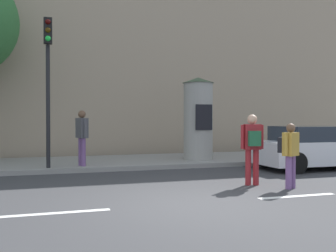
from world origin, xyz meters
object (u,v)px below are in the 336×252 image
pedestrian_with_bag (82,133)px  poster_column (198,118)px  pedestrian_in_dark_shirt (290,150)px  traffic_light (48,68)px  parked_car_dark (317,148)px  pedestrian_in_light_jacket (252,143)px

pedestrian_with_bag → poster_column: bearing=10.4°
poster_column → pedestrian_in_dark_shirt: (0.03, -5.47, -0.77)m
traffic_light → pedestrian_in_dark_shirt: 7.20m
pedestrian_with_bag → parked_car_dark: (7.29, -1.80, -0.50)m
traffic_light → pedestrian_with_bag: (1.01, 0.30, -1.93)m
traffic_light → poster_column: 5.52m
traffic_light → parked_car_dark: (8.30, -1.51, -2.44)m
pedestrian_in_dark_shirt → pedestrian_with_bag: (-4.24, 4.70, 0.30)m
traffic_light → pedestrian_in_dark_shirt: size_ratio=2.94×
pedestrian_in_light_jacket → pedestrian_with_bag: pedestrian_with_bag is taller
pedestrian_in_dark_shirt → traffic_light: bearing=140.0°
traffic_light → pedestrian_in_light_jacket: bearing=-38.8°
traffic_light → poster_column: bearing=11.6°
traffic_light → pedestrian_in_dark_shirt: traffic_light is taller
pedestrian_in_dark_shirt → parked_car_dark: pedestrian_in_dark_shirt is taller
traffic_light → poster_column: traffic_light is taller
poster_column → pedestrian_with_bag: 4.30m
traffic_light → pedestrian_in_dark_shirt: bearing=-40.0°
pedestrian_with_bag → parked_car_dark: size_ratio=0.42×
pedestrian_in_dark_shirt → parked_car_dark: 4.21m
pedestrian_with_bag → traffic_light: bearing=-163.6°
poster_column → parked_car_dark: size_ratio=0.72×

